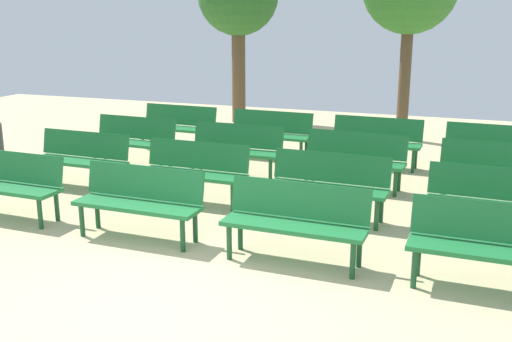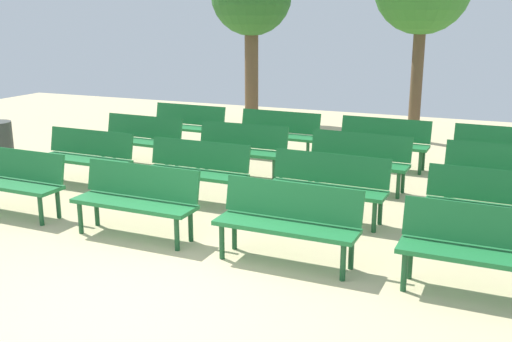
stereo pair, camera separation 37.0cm
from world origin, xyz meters
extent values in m
plane|color=#CCB789|center=(0.00, 0.00, 0.00)|extent=(24.00, 24.00, 0.00)
cube|color=#1E7238|center=(-3.00, 1.55, 0.43)|extent=(1.61, 0.48, 0.05)
cube|color=#1E7238|center=(-3.00, 1.75, 0.68)|extent=(1.60, 0.16, 0.40)
cylinder|color=#194C28|center=(-2.31, 1.37, 0.20)|extent=(0.06, 0.06, 0.40)
cylinder|color=#194C28|center=(-2.30, 1.69, 0.20)|extent=(0.06, 0.06, 0.40)
cube|color=#1E7238|center=(-0.94, 1.49, 0.43)|extent=(1.61, 0.47, 0.05)
cube|color=#1E7238|center=(-0.94, 1.69, 0.68)|extent=(1.60, 0.15, 0.40)
cylinder|color=#194C28|center=(-1.64, 1.34, 0.20)|extent=(0.06, 0.06, 0.40)
cylinder|color=#194C28|center=(-0.25, 1.31, 0.20)|extent=(0.06, 0.06, 0.40)
cylinder|color=#194C28|center=(-1.64, 1.66, 0.20)|extent=(0.06, 0.06, 0.40)
cylinder|color=#194C28|center=(-0.24, 1.63, 0.20)|extent=(0.06, 0.06, 0.40)
cube|color=#1E7238|center=(1.05, 1.44, 0.43)|extent=(1.61, 0.47, 0.05)
cube|color=#1E7238|center=(1.05, 1.64, 0.68)|extent=(1.60, 0.16, 0.40)
cylinder|color=#194C28|center=(0.34, 1.30, 0.20)|extent=(0.06, 0.06, 0.40)
cylinder|color=#194C28|center=(1.74, 1.27, 0.20)|extent=(0.06, 0.06, 0.40)
cylinder|color=#194C28|center=(0.35, 1.62, 0.20)|extent=(0.06, 0.06, 0.40)
cylinder|color=#194C28|center=(1.75, 1.59, 0.20)|extent=(0.06, 0.06, 0.40)
cube|color=#1E7238|center=(3.07, 1.41, 0.43)|extent=(1.61, 0.47, 0.05)
cube|color=#1E7238|center=(3.07, 1.61, 0.68)|extent=(1.60, 0.16, 0.40)
cylinder|color=#194C28|center=(2.36, 1.27, 0.20)|extent=(0.06, 0.06, 0.40)
cylinder|color=#194C28|center=(2.37, 1.59, 0.20)|extent=(0.06, 0.06, 0.40)
cube|color=#1E7238|center=(-2.97, 3.10, 0.43)|extent=(1.61, 0.48, 0.05)
cube|color=#1E7238|center=(-2.96, 3.30, 0.68)|extent=(1.60, 0.17, 0.40)
cylinder|color=#194C28|center=(-3.67, 2.96, 0.20)|extent=(0.06, 0.06, 0.40)
cylinder|color=#194C28|center=(-2.27, 2.92, 0.20)|extent=(0.06, 0.06, 0.40)
cylinder|color=#194C28|center=(-3.66, 3.28, 0.20)|extent=(0.06, 0.06, 0.40)
cylinder|color=#194C28|center=(-2.26, 3.24, 0.20)|extent=(0.06, 0.06, 0.40)
cube|color=#1E7238|center=(-0.95, 3.02, 0.43)|extent=(1.61, 0.47, 0.05)
cube|color=#1E7238|center=(-0.95, 3.22, 0.68)|extent=(1.60, 0.15, 0.40)
cylinder|color=#194C28|center=(-1.65, 2.87, 0.20)|extent=(0.06, 0.06, 0.40)
cylinder|color=#194C28|center=(-0.25, 2.85, 0.20)|extent=(0.06, 0.06, 0.40)
cylinder|color=#194C28|center=(-1.65, 3.19, 0.20)|extent=(0.06, 0.06, 0.40)
cylinder|color=#194C28|center=(-0.25, 3.17, 0.20)|extent=(0.06, 0.06, 0.40)
cube|color=#1E7238|center=(1.05, 2.98, 0.43)|extent=(1.61, 0.49, 0.05)
cube|color=#1E7238|center=(1.05, 3.18, 0.68)|extent=(1.60, 0.17, 0.40)
cylinder|color=#194C28|center=(0.34, 2.84, 0.20)|extent=(0.06, 0.06, 0.40)
cylinder|color=#194C28|center=(1.74, 2.80, 0.20)|extent=(0.06, 0.06, 0.40)
cylinder|color=#194C28|center=(0.35, 3.16, 0.20)|extent=(0.06, 0.06, 0.40)
cylinder|color=#194C28|center=(1.75, 3.12, 0.20)|extent=(0.06, 0.06, 0.40)
cube|color=#1E7238|center=(3.11, 2.92, 0.43)|extent=(1.61, 0.49, 0.05)
cube|color=#1E7238|center=(3.12, 3.12, 0.68)|extent=(1.60, 0.18, 0.40)
cylinder|color=#194C28|center=(2.41, 2.79, 0.20)|extent=(0.06, 0.06, 0.40)
cylinder|color=#194C28|center=(2.42, 3.11, 0.20)|extent=(0.06, 0.06, 0.40)
cube|color=#1E7238|center=(-2.95, 4.60, 0.43)|extent=(1.62, 0.51, 0.05)
cube|color=#1E7238|center=(-2.94, 4.80, 0.68)|extent=(1.60, 0.19, 0.40)
cylinder|color=#194C28|center=(-3.65, 4.48, 0.20)|extent=(0.06, 0.06, 0.40)
cylinder|color=#194C28|center=(-2.25, 4.41, 0.20)|extent=(0.06, 0.06, 0.40)
cylinder|color=#194C28|center=(-3.64, 4.80, 0.20)|extent=(0.06, 0.06, 0.40)
cylinder|color=#194C28|center=(-2.24, 4.73, 0.20)|extent=(0.06, 0.06, 0.40)
cube|color=#1E7238|center=(-0.93, 4.57, 0.43)|extent=(1.60, 0.44, 0.05)
cube|color=#1E7238|center=(-0.93, 4.77, 0.68)|extent=(1.60, 0.12, 0.40)
cylinder|color=#194C28|center=(-1.63, 4.41, 0.20)|extent=(0.06, 0.06, 0.40)
cylinder|color=#194C28|center=(-0.23, 4.41, 0.20)|extent=(0.06, 0.06, 0.40)
cylinder|color=#194C28|center=(-1.63, 4.73, 0.20)|extent=(0.06, 0.06, 0.40)
cylinder|color=#194C28|center=(-0.23, 4.73, 0.20)|extent=(0.06, 0.06, 0.40)
cube|color=#1E7238|center=(1.08, 4.55, 0.43)|extent=(1.62, 0.52, 0.05)
cube|color=#1E7238|center=(1.09, 4.75, 0.68)|extent=(1.60, 0.21, 0.40)
cylinder|color=#194C28|center=(0.37, 4.43, 0.20)|extent=(0.06, 0.06, 0.40)
cylinder|color=#194C28|center=(1.77, 4.35, 0.20)|extent=(0.06, 0.06, 0.40)
cylinder|color=#194C28|center=(0.39, 4.75, 0.20)|extent=(0.06, 0.06, 0.40)
cylinder|color=#194C28|center=(1.79, 4.67, 0.20)|extent=(0.06, 0.06, 0.40)
cube|color=#1E7238|center=(3.17, 4.51, 0.43)|extent=(1.62, 0.50, 0.05)
cube|color=#1E7238|center=(3.17, 4.71, 0.68)|extent=(1.60, 0.19, 0.40)
cylinder|color=#194C28|center=(2.46, 4.38, 0.20)|extent=(0.06, 0.06, 0.40)
cylinder|color=#194C28|center=(2.47, 4.70, 0.20)|extent=(0.06, 0.06, 0.40)
cube|color=#1E7238|center=(-2.84, 6.13, 0.43)|extent=(1.62, 0.50, 0.05)
cube|color=#1E7238|center=(-2.83, 6.33, 0.68)|extent=(1.60, 0.18, 0.40)
cylinder|color=#194C28|center=(-3.54, 6.00, 0.20)|extent=(0.06, 0.06, 0.40)
cylinder|color=#194C28|center=(-2.15, 5.95, 0.20)|extent=(0.06, 0.06, 0.40)
cylinder|color=#194C28|center=(-3.53, 6.32, 0.20)|extent=(0.06, 0.06, 0.40)
cylinder|color=#194C28|center=(-2.13, 6.27, 0.20)|extent=(0.06, 0.06, 0.40)
cube|color=#1E7238|center=(-0.84, 6.08, 0.43)|extent=(1.61, 0.49, 0.05)
cube|color=#1E7238|center=(-0.83, 6.28, 0.68)|extent=(1.60, 0.18, 0.40)
cylinder|color=#194C28|center=(-1.54, 5.94, 0.20)|extent=(0.06, 0.06, 0.40)
cylinder|color=#194C28|center=(-0.14, 5.89, 0.20)|extent=(0.06, 0.06, 0.40)
cylinder|color=#194C28|center=(-1.53, 6.26, 0.20)|extent=(0.06, 0.06, 0.40)
cylinder|color=#194C28|center=(-0.13, 6.21, 0.20)|extent=(0.06, 0.06, 0.40)
cube|color=#1E7238|center=(1.18, 6.06, 0.43)|extent=(1.61, 0.48, 0.05)
cube|color=#1E7238|center=(1.19, 6.26, 0.68)|extent=(1.60, 0.17, 0.40)
cylinder|color=#194C28|center=(0.48, 5.92, 0.20)|extent=(0.06, 0.06, 0.40)
cylinder|color=#194C28|center=(1.88, 5.88, 0.20)|extent=(0.06, 0.06, 0.40)
cylinder|color=#194C28|center=(0.48, 6.24, 0.20)|extent=(0.06, 0.06, 0.40)
cylinder|color=#194C28|center=(1.88, 6.20, 0.20)|extent=(0.06, 0.06, 0.40)
cube|color=#1E7238|center=(3.15, 6.00, 0.43)|extent=(1.62, 0.51, 0.05)
cube|color=#1E7238|center=(3.16, 6.20, 0.68)|extent=(1.60, 0.19, 0.40)
cylinder|color=#194C28|center=(2.45, 5.87, 0.20)|extent=(0.06, 0.06, 0.40)
cylinder|color=#194C28|center=(2.46, 6.19, 0.20)|extent=(0.06, 0.06, 0.40)
cylinder|color=brown|center=(1.32, 8.76, 1.32)|extent=(0.25, 0.25, 2.65)
cylinder|color=brown|center=(-2.84, 9.56, 1.27)|extent=(0.34, 0.34, 2.54)
camera|label=1|loc=(2.78, -4.47, 2.68)|focal=41.94mm
camera|label=2|loc=(3.13, -4.33, 2.68)|focal=41.94mm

